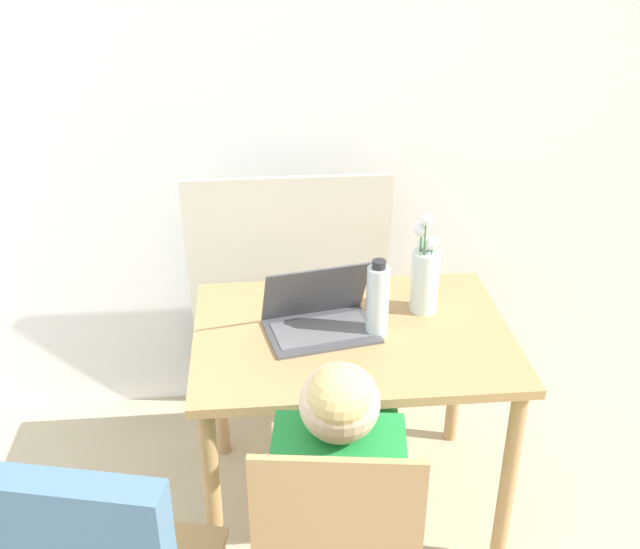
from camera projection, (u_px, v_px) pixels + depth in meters
name	position (u px, v px, depth m)	size (l,w,h in m)	color
wall_back	(278.00, 106.00, 2.71)	(6.40, 0.05, 2.50)	white
dining_table	(352.00, 358.00, 2.40)	(1.00, 0.72, 0.71)	tan
person_seated	(339.00, 479.00, 1.88)	(0.37, 0.46, 1.01)	#1E8438
laptop	(319.00, 315.00, 2.34)	(0.37, 0.29, 0.22)	#4C4C51
flower_vase	(425.00, 273.00, 2.41)	(0.09, 0.09, 0.35)	silver
water_bottle	(378.00, 300.00, 2.29)	(0.07, 0.07, 0.25)	silver
cardboard_panel	(289.00, 298.00, 2.93)	(0.76, 0.16, 1.05)	silver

